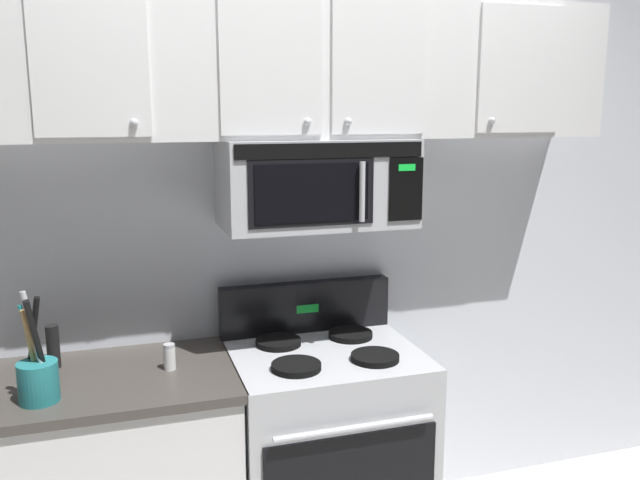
% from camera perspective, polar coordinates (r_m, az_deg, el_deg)
% --- Properties ---
extents(back_wall, '(5.20, 0.10, 2.70)m').
position_cam_1_polar(back_wall, '(2.93, -1.76, 1.07)').
color(back_wall, silver).
rests_on(back_wall, ground_plane).
extents(stove_range, '(0.76, 0.69, 1.12)m').
position_cam_1_polar(stove_range, '(2.90, 0.41, -17.64)').
color(stove_range, '#B7BABF').
rests_on(stove_range, ground_plane).
extents(over_range_microwave, '(0.76, 0.43, 0.35)m').
position_cam_1_polar(over_range_microwave, '(2.67, -0.33, 4.95)').
color(over_range_microwave, '#B7BABF').
extents(upper_cabinets, '(2.50, 0.36, 0.55)m').
position_cam_1_polar(upper_cabinets, '(2.69, -0.54, 14.61)').
color(upper_cabinets, silver).
extents(utensil_crock_teal, '(0.13, 0.14, 0.39)m').
position_cam_1_polar(utensil_crock_teal, '(2.44, -23.17, -10.61)').
color(utensil_crock_teal, teal).
rests_on(utensil_crock_teal, counter_segment).
extents(salt_shaker, '(0.04, 0.04, 0.10)m').
position_cam_1_polar(salt_shaker, '(2.59, -12.85, -9.80)').
color(salt_shaker, white).
rests_on(salt_shaker, counter_segment).
extents(pepper_mill, '(0.05, 0.05, 0.17)m').
position_cam_1_polar(pepper_mill, '(2.73, -22.02, -8.51)').
color(pepper_mill, black).
rests_on(pepper_mill, counter_segment).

